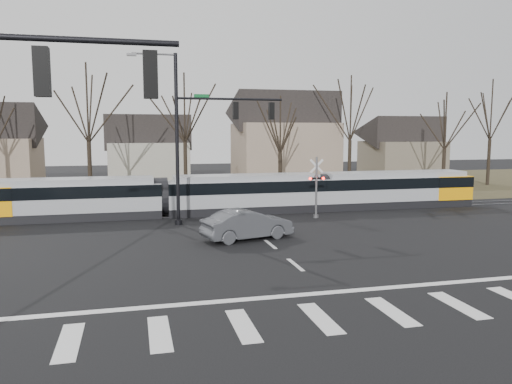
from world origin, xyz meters
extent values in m
plane|color=black|center=(0.00, 0.00, 0.00)|extent=(140.00, 140.00, 0.00)
cube|color=#38331E|center=(0.00, 32.00, 0.01)|extent=(140.00, 28.00, 0.01)
cube|color=silver|center=(-8.40, -4.00, 0.01)|extent=(0.60, 2.60, 0.01)
cube|color=silver|center=(-6.00, -4.00, 0.01)|extent=(0.60, 2.60, 0.01)
cube|color=silver|center=(-3.60, -4.00, 0.01)|extent=(0.60, 2.60, 0.01)
cube|color=silver|center=(-1.20, -4.00, 0.01)|extent=(0.60, 2.60, 0.01)
cube|color=silver|center=(1.20, -4.00, 0.01)|extent=(0.60, 2.60, 0.01)
cube|color=silver|center=(3.60, -4.00, 0.01)|extent=(0.60, 2.60, 0.01)
cube|color=silver|center=(0.00, -1.80, 0.01)|extent=(28.00, 0.35, 0.01)
cube|color=silver|center=(0.00, 2.00, 0.01)|extent=(0.18, 2.00, 0.01)
cube|color=silver|center=(0.00, 6.00, 0.01)|extent=(0.18, 2.00, 0.01)
cube|color=silver|center=(0.00, 10.00, 0.01)|extent=(0.18, 2.00, 0.01)
cube|color=silver|center=(0.00, 14.00, 0.01)|extent=(0.18, 2.00, 0.01)
cube|color=silver|center=(0.00, 18.00, 0.01)|extent=(0.18, 2.00, 0.01)
cube|color=silver|center=(0.00, 22.00, 0.01)|extent=(0.18, 2.00, 0.01)
cube|color=silver|center=(0.00, 26.00, 0.01)|extent=(0.18, 2.00, 0.01)
cube|color=silver|center=(0.00, 30.00, 0.01)|extent=(0.18, 2.00, 0.01)
cube|color=#59595E|center=(0.00, 15.10, 0.03)|extent=(90.00, 0.12, 0.06)
cube|color=#59595E|center=(0.00, 16.50, 0.03)|extent=(90.00, 0.12, 0.06)
cube|color=gray|center=(-10.76, 16.00, 1.33)|extent=(11.81, 2.54, 2.65)
cube|color=black|center=(-10.76, 16.00, 1.86)|extent=(11.83, 2.58, 0.77)
cube|color=gray|center=(1.05, 16.00, 1.33)|extent=(10.91, 2.54, 2.65)
cube|color=black|center=(1.05, 16.00, 1.86)|extent=(10.93, 2.58, 0.77)
cube|color=gray|center=(12.41, 16.00, 1.33)|extent=(11.81, 2.54, 2.65)
cube|color=black|center=(12.41, 16.00, 1.86)|extent=(11.83, 2.58, 0.77)
cube|color=#FFA307|center=(16.86, 16.00, 1.41)|extent=(2.91, 2.60, 1.77)
imported|color=#47494E|center=(-0.85, 7.45, 0.79)|extent=(4.11, 5.66, 1.59)
cylinder|color=black|center=(-8.75, -6.00, 7.60)|extent=(6.50, 0.14, 0.14)
cube|color=black|center=(-8.43, -6.00, 6.90)|extent=(0.32, 0.32, 1.05)
sphere|color=#FF0C07|center=(-8.43, -6.00, 7.23)|extent=(0.22, 0.22, 0.22)
cube|color=black|center=(-6.15, -6.00, 6.90)|extent=(0.32, 0.32, 1.05)
sphere|color=#FF0C07|center=(-6.15, -6.00, 7.23)|extent=(0.22, 0.22, 0.22)
cylinder|color=black|center=(-4.00, 12.50, 5.10)|extent=(0.22, 0.22, 10.20)
cylinder|color=black|center=(-4.00, 12.50, 0.15)|extent=(0.44, 0.44, 0.30)
cylinder|color=black|center=(-0.75, 12.50, 7.60)|extent=(6.50, 0.14, 0.14)
cube|color=#0C5926|center=(-2.50, 12.50, 7.75)|extent=(0.90, 0.03, 0.22)
cube|color=black|center=(-0.42, 12.50, 6.90)|extent=(0.32, 0.32, 1.05)
sphere|color=#FF0C07|center=(-0.42, 12.50, 7.23)|extent=(0.22, 0.22, 0.22)
cube|color=black|center=(1.85, 12.50, 6.90)|extent=(0.32, 0.32, 1.05)
sphere|color=#FF0C07|center=(1.85, 12.50, 7.23)|extent=(0.22, 0.22, 0.22)
cube|color=#59595B|center=(-6.50, 12.50, 10.02)|extent=(0.55, 0.22, 0.14)
cylinder|color=#59595B|center=(5.00, 12.80, 2.00)|extent=(0.14, 0.14, 4.00)
cylinder|color=#59595B|center=(5.00, 12.80, 0.10)|extent=(0.36, 0.36, 0.20)
cube|color=silver|center=(5.00, 12.80, 3.40)|extent=(0.95, 0.04, 0.95)
cube|color=silver|center=(5.00, 12.80, 3.40)|extent=(0.95, 0.04, 0.95)
cube|color=black|center=(5.00, 12.80, 2.60)|extent=(1.00, 0.10, 0.12)
sphere|color=#FF0C07|center=(4.55, 12.72, 2.60)|extent=(0.18, 0.18, 0.18)
sphere|color=#FF0C07|center=(5.45, 12.72, 2.60)|extent=(0.18, 0.18, 0.18)
cube|color=gray|center=(-5.00, 36.00, 2.25)|extent=(8.00, 7.00, 4.50)
cube|color=gray|center=(9.00, 33.00, 3.25)|extent=(10.00, 8.00, 6.50)
cube|color=brown|center=(24.00, 35.00, 2.25)|extent=(8.00, 7.00, 4.50)
camera|label=1|loc=(-6.58, -17.67, 5.63)|focal=35.00mm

